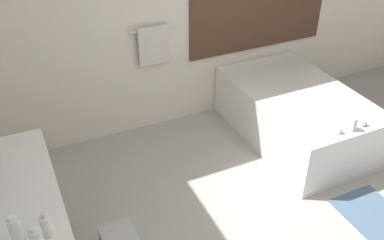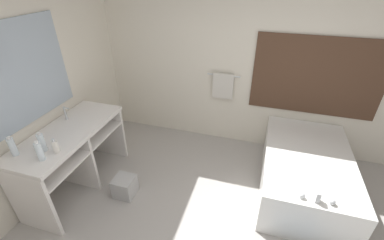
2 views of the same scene
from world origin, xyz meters
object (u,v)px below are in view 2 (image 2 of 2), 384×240
bathtub (305,170)px  water_bottle_2 (42,142)px  waste_bin (125,186)px  water_bottle_1 (12,147)px  water_bottle_3 (39,151)px  soap_dispenser (55,147)px

bathtub → water_bottle_2: size_ratio=7.70×
bathtub → waste_bin: (-2.19, -0.77, -0.17)m
water_bottle_2 → water_bottle_1: bearing=-147.3°
water_bottle_3 → soap_dispenser: (0.06, 0.14, -0.03)m
water_bottle_2 → soap_dispenser: (0.15, 0.01, -0.03)m
bathtub → soap_dispenser: (-2.65, -1.17, 0.64)m
water_bottle_3 → waste_bin: (0.52, 0.53, -0.85)m
water_bottle_3 → bathtub: bearing=25.7°
water_bottle_1 → water_bottle_2: bearing=32.7°
bathtub → water_bottle_3: (-2.71, -1.31, 0.67)m
water_bottle_1 → water_bottle_3: 0.33m
bathtub → water_bottle_2: water_bottle_2 is taller
bathtub → soap_dispenser: 2.97m
water_bottle_1 → soap_dispenser: water_bottle_1 is taller
water_bottle_3 → waste_bin: bearing=45.6°
water_bottle_2 → soap_dispenser: water_bottle_2 is taller
soap_dispenser → waste_bin: soap_dispenser is taller
water_bottle_1 → waste_bin: 1.32m
water_bottle_2 → water_bottle_3: bearing=-53.8°
water_bottle_2 → water_bottle_3: 0.16m
bathtub → waste_bin: bathtub is taller
water_bottle_2 → soap_dispenser: bearing=3.7°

